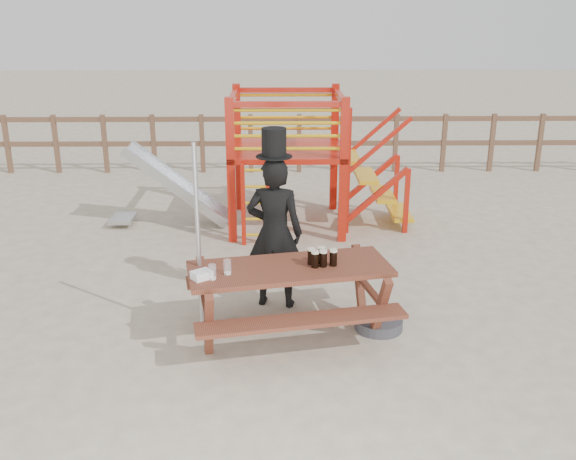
# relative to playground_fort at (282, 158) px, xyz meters

# --- Properties ---
(ground) EXTENTS (60.00, 60.00, 0.00)m
(ground) POSITION_rel_playground_fort_xyz_m (-0.12, -3.58, -1.07)
(ground) COLOR #C0B495
(ground) RESTS_ON ground
(back_fence) EXTENTS (15.09, 0.09, 1.20)m
(back_fence) POSITION_rel_playground_fort_xyz_m (-0.12, 3.42, -0.34)
(back_fence) COLOR brown
(back_fence) RESTS_ON ground
(playground_fort) EXTENTS (4.71, 1.84, 2.10)m
(playground_fort) POSITION_rel_playground_fort_xyz_m (0.00, 0.00, 0.00)
(playground_fort) COLOR #B61A0C
(playground_fort) RESTS_ON ground
(picnic_table) EXTENTS (2.27, 1.77, 0.79)m
(picnic_table) POSITION_rel_playground_fort_xyz_m (0.06, -3.67, -0.58)
(picnic_table) COLOR brown
(picnic_table) RESTS_ON ground
(man_with_hat) EXTENTS (0.70, 0.52, 2.05)m
(man_with_hat) POSITION_rel_playground_fort_xyz_m (-0.10, -2.90, -0.15)
(man_with_hat) COLOR black
(man_with_hat) RESTS_ON ground
(metal_pole) EXTENTS (0.05, 0.05, 2.05)m
(metal_pole) POSITION_rel_playground_fort_xyz_m (-0.85, -3.64, -0.05)
(metal_pole) COLOR #B2B2B7
(metal_pole) RESTS_ON ground
(parasol_base) EXTENTS (0.51, 0.51, 0.22)m
(parasol_base) POSITION_rel_playground_fort_xyz_m (1.02, -3.53, -1.01)
(parasol_base) COLOR #37373C
(parasol_base) RESTS_ON ground
(paper_bag) EXTENTS (0.23, 0.22, 0.08)m
(paper_bag) POSITION_rel_playground_fort_xyz_m (-0.79, -3.97, -0.24)
(paper_bag) COLOR white
(paper_bag) RESTS_ON picnic_table
(stout_pints) EXTENTS (0.30, 0.19, 0.17)m
(stout_pints) POSITION_rel_playground_fort_xyz_m (0.38, -3.65, -0.20)
(stout_pints) COLOR black
(stout_pints) RESTS_ON picnic_table
(empty_glasses) EXTENTS (0.21, 0.20, 0.15)m
(empty_glasses) POSITION_rel_playground_fort_xyz_m (-0.62, -3.92, -0.22)
(empty_glasses) COLOR silver
(empty_glasses) RESTS_ON picnic_table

